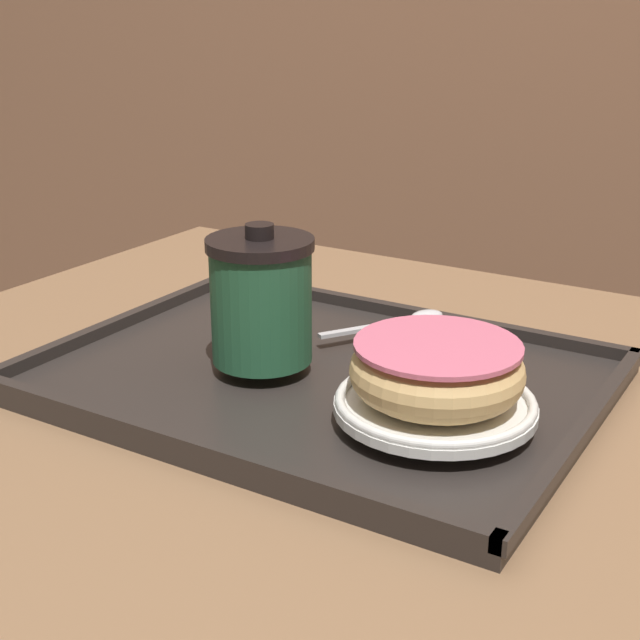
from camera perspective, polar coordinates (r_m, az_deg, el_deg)
cafe_table at (r=0.89m, az=-0.58°, el=-14.44°), size 0.94×0.86×0.72m
serving_tray at (r=0.81m, az=0.00°, el=-3.76°), size 0.49×0.37×0.02m
coffee_cup_front at (r=0.79m, az=-3.79°, el=1.35°), size 0.10×0.10×0.13m
plate_with_chocolate_donut at (r=0.72m, az=7.38°, el=-5.33°), size 0.16×0.16×0.01m
donut_chocolate_glazed at (r=0.70m, az=7.49°, el=-3.15°), size 0.14×0.14×0.04m
spoon at (r=0.90m, az=5.85°, el=0.04°), size 0.09×0.12×0.01m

